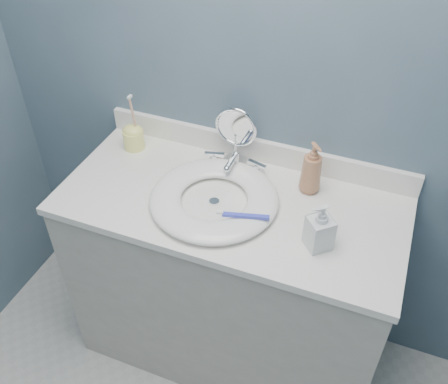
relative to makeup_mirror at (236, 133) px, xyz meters
The scene contains 12 objects.
back_wall 0.21m from the makeup_mirror, 42.33° to the left, with size 2.20×0.02×2.40m, color #475D6A.
vanity_cabinet 0.63m from the makeup_mirror, 73.51° to the right, with size 1.20×0.55×0.85m, color #B9B5A9.
countertop 0.27m from the makeup_mirror, 73.51° to the right, with size 1.22×0.57×0.03m, color white.
backsplash 0.12m from the makeup_mirror, 35.89° to the left, with size 1.22×0.02×0.09m, color white.
basin 0.27m from the makeup_mirror, 86.72° to the right, with size 0.45×0.45×0.04m, color white, non-canonical shape.
drain 0.28m from the makeup_mirror, 86.72° to the right, with size 0.04×0.04×0.01m, color silver.
faucet 0.12m from the makeup_mirror, 74.13° to the right, with size 0.25×0.13×0.07m.
makeup_mirror is the anchor object (origin of this frame).
soap_bottle_amber 0.31m from the makeup_mirror, 10.82° to the right, with size 0.08×0.08×0.20m, color #A96E4C.
soap_bottle_clear 0.51m from the makeup_mirror, 38.43° to the right, with size 0.08×0.08×0.17m, color silver.
toothbrush_holder 0.42m from the makeup_mirror, behind, with size 0.08×0.08×0.24m.
toothbrush_lying 0.36m from the makeup_mirror, 65.03° to the right, with size 0.17×0.06×0.02m.
Camera 1 is at (0.46, -0.25, 2.04)m, focal length 40.00 mm.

